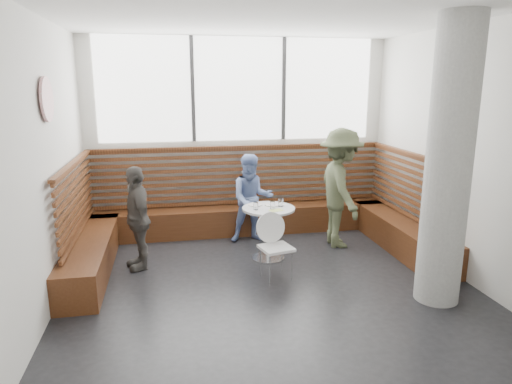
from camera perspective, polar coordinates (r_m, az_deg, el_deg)
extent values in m
cube|color=silver|center=(5.26, 2.06, 3.87)|extent=(5.00, 5.00, 3.20)
cube|color=black|center=(5.74, 1.93, -12.04)|extent=(5.00, 5.00, 0.01)
cube|color=white|center=(5.23, 2.22, 21.39)|extent=(5.00, 5.00, 0.01)
cube|color=white|center=(7.62, -2.15, 12.70)|extent=(4.50, 0.02, 1.65)
cube|color=#3F3F42|center=(7.52, -7.92, 12.58)|extent=(0.06, 0.04, 1.65)
cube|color=#3F3F42|center=(7.75, 3.49, 12.70)|extent=(0.06, 0.04, 1.65)
cube|color=#442311|center=(7.73, -1.75, -3.47)|extent=(5.00, 0.50, 0.45)
cube|color=#442311|center=(6.78, -19.59, -6.74)|extent=(0.50, 2.50, 0.45)
cube|color=#442311|center=(7.51, 16.79, -4.56)|extent=(0.50, 2.50, 0.45)
cube|color=#492612|center=(7.71, -1.99, 2.05)|extent=(4.88, 0.08, 0.98)
cube|color=#492612|center=(6.60, -21.54, -0.85)|extent=(0.08, 2.38, 0.98)
cube|color=#492612|center=(7.41, 18.33, 0.89)|extent=(0.08, 2.38, 0.98)
cylinder|color=gray|center=(5.45, 22.93, 3.15)|extent=(0.50, 0.50, 3.20)
cylinder|color=white|center=(5.61, -24.69, 10.48)|extent=(0.03, 0.50, 0.50)
cylinder|color=silver|center=(6.67, 1.54, -8.21)|extent=(0.47, 0.47, 0.03)
cylinder|color=silver|center=(6.54, 1.56, -5.19)|extent=(0.07, 0.07, 0.73)
cylinder|color=#B7B7BA|center=(6.43, 1.58, -2.10)|extent=(0.74, 0.74, 0.03)
cube|color=white|center=(5.89, 2.54, -7.02)|extent=(0.39, 0.37, 0.04)
cylinder|color=white|center=(5.97, 2.19, -4.41)|extent=(0.40, 0.09, 0.40)
cylinder|color=silver|center=(5.82, 1.31, -9.59)|extent=(0.02, 0.02, 0.40)
cylinder|color=silver|center=(5.89, 4.33, -9.34)|extent=(0.02, 0.02, 0.40)
cylinder|color=silver|center=(6.07, 0.76, -8.59)|extent=(0.02, 0.02, 0.40)
cylinder|color=silver|center=(6.13, 3.65, -8.37)|extent=(0.02, 0.02, 0.40)
imported|color=#4A5236|center=(7.07, 10.52, 0.48)|extent=(0.73, 1.21, 1.83)
imported|color=#728AC6|center=(7.18, -0.52, -0.83)|extent=(0.70, 0.55, 1.40)
imported|color=#524F4B|center=(6.35, -14.61, -3.14)|extent=(0.55, 0.89, 1.41)
cylinder|color=white|center=(6.54, -0.10, -1.63)|extent=(0.20, 0.20, 0.01)
cylinder|color=white|center=(6.55, 2.03, -1.61)|extent=(0.21, 0.21, 0.02)
cylinder|color=white|center=(6.32, -0.03, -1.74)|extent=(0.07, 0.07, 0.10)
cylinder|color=white|center=(6.34, 2.07, -1.67)|extent=(0.07, 0.07, 0.11)
cylinder|color=white|center=(6.49, 3.11, -1.30)|extent=(0.07, 0.07, 0.11)
cube|color=#A5C64C|center=(6.29, 2.53, -2.29)|extent=(0.22, 0.18, 0.00)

